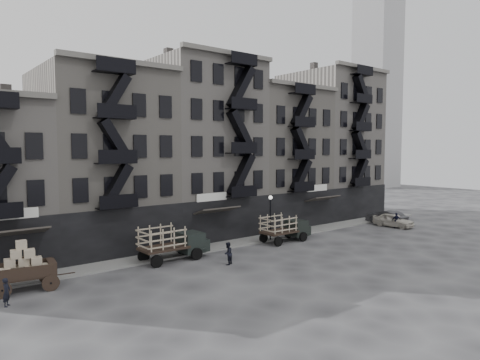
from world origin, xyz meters
TOP-DOWN VIEW (x-y plane):
  - ground at (0.00, 0.00)m, footprint 140.00×140.00m
  - sidewalk at (0.00, 3.75)m, footprint 55.00×2.50m
  - building_midwest at (-10.00, 9.83)m, footprint 10.00×11.35m
  - building_center at (-0.00, 9.82)m, footprint 10.00×11.35m
  - building_mideast at (10.00, 9.83)m, footprint 10.00×11.35m
  - building_east at (20.00, 9.82)m, footprint 10.00×11.35m
  - lamp_post at (3.00, 2.60)m, footprint 0.36×0.36m
  - distant_tower at (60.00, 30.00)m, footprint 8.00×8.00m
  - wagon at (-18.10, 1.64)m, footprint 3.81×2.37m
  - stake_truck_west at (-7.50, 2.27)m, footprint 5.55×2.36m
  - stake_truck_east at (3.93, 1.61)m, footprint 5.16×2.18m
  - car_east at (18.57, -0.40)m, footprint 2.15×4.54m
  - car_far at (19.50, 1.00)m, footprint 2.02×4.86m
  - pedestrian_west at (-19.41, -0.54)m, footprint 0.63×0.69m
  - pedestrian_mid at (-4.89, -1.34)m, footprint 1.02×0.94m
  - policeman at (18.06, -1.10)m, footprint 1.02×0.93m

SIDE VIEW (x-z plane):
  - ground at x=0.00m, z-range 0.00..0.00m
  - sidewalk at x=0.00m, z-range 0.00..0.15m
  - car_east at x=18.57m, z-range 0.00..1.50m
  - car_far at x=19.50m, z-range 0.00..1.56m
  - pedestrian_west at x=-19.41m, z-range 0.00..1.58m
  - policeman at x=18.06m, z-range 0.00..1.68m
  - pedestrian_mid at x=-4.89m, z-range 0.00..1.69m
  - stake_truck_east at x=3.93m, z-range 0.18..2.76m
  - stake_truck_west at x=-7.50m, z-range 0.20..2.96m
  - wagon at x=-18.10m, z-range 0.22..3.25m
  - lamp_post at x=3.00m, z-range 0.64..4.92m
  - building_midwest at x=-10.00m, z-range -0.60..15.60m
  - building_mideast at x=10.00m, z-range -0.60..15.60m
  - building_center at x=0.00m, z-range -0.60..17.60m
  - building_east at x=20.00m, z-range -0.60..18.60m
  - distant_tower at x=60.00m, z-range 0.76..66.76m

